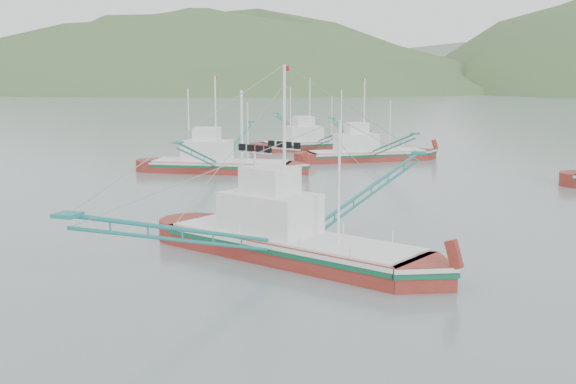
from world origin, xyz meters
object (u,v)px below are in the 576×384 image
(main_boat, at_px, (290,218))
(bg_boat_far, at_px, (367,142))
(bg_boat_left, at_px, (219,156))
(bg_boat_extra, at_px, (312,133))

(main_boat, height_order, bg_boat_far, main_boat)
(bg_boat_far, xyz_separation_m, bg_boat_left, (-13.06, -15.82, -0.54))
(bg_boat_left, relative_size, bg_boat_extra, 1.21)
(main_boat, distance_m, bg_boat_left, 38.15)
(bg_boat_far, height_order, bg_boat_left, bg_boat_left)
(bg_boat_extra, bearing_deg, main_boat, -116.45)
(bg_boat_far, bearing_deg, main_boat, -116.98)
(bg_boat_extra, bearing_deg, bg_boat_far, -87.21)
(bg_boat_far, relative_size, bg_boat_extra, 1.06)
(bg_boat_far, distance_m, bg_boat_extra, 14.50)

